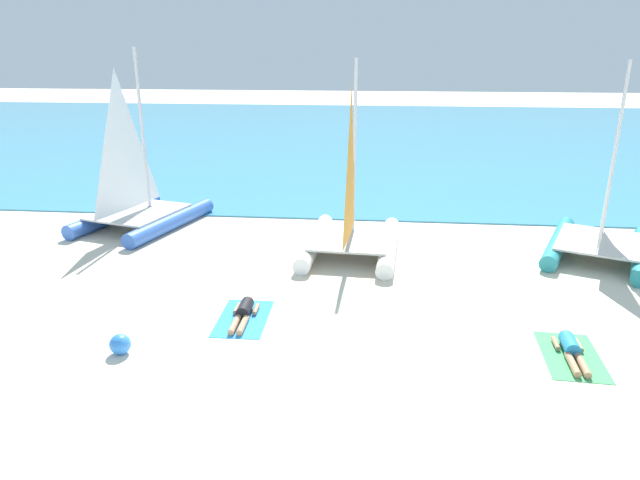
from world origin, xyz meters
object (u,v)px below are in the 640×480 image
sailboat_blue (139,202)px  towel_left (243,318)px  towel_right (571,356)px  sailboat_white (351,226)px  sunbather_right (571,349)px  sailboat_teal (601,231)px  beach_ball (120,344)px  sunbather_left (244,312)px

sailboat_blue → towel_left: bearing=-36.4°
towel_right → sailboat_white: bearing=130.1°
towel_right → sunbather_right: bearing=86.5°
sailboat_white → towel_right: bearing=-46.2°
sailboat_blue → sailboat_teal: 14.45m
sailboat_blue → towel_right: sailboat_blue is taller
towel_right → beach_ball: beach_ball is taller
sailboat_white → sailboat_teal: bearing=6.4°
sailboat_white → sunbather_right: (4.64, -5.44, -0.69)m
sailboat_white → towel_left: 5.11m
sailboat_blue → towel_left: sailboat_blue is taller
sailboat_white → beach_ball: 7.64m
sailboat_teal → sunbather_left: 10.53m
towel_left → sunbather_left: size_ratio=1.22×
sailboat_teal → sailboat_blue: bearing=-163.3°
sailboat_white → sunbather_left: (-2.20, -4.47, -0.69)m
towel_right → sunbather_right: size_ratio=1.21×
sunbather_right → beach_ball: beach_ball is taller
sailboat_white → sunbather_left: bearing=-112.5°
towel_right → beach_ball: (-8.92, -0.78, 0.20)m
sailboat_blue → beach_ball: (2.93, -8.19, -0.65)m
sailboat_teal → beach_ball: sailboat_teal is taller
sunbather_left → towel_right: (6.84, -1.04, -0.13)m
sunbather_left → beach_ball: (-2.08, -1.82, 0.08)m
towel_right → sunbather_right: 0.14m
sailboat_blue → sunbather_left: size_ratio=3.71×
sailboat_blue → sailboat_teal: bearing=9.4°
sailboat_teal → sunbather_right: sailboat_teal is taller
towel_left → sailboat_teal: bearing=27.5°
sailboat_blue → sailboat_white: bearing=0.9°
sunbather_left → beach_ball: 2.77m
towel_left → sunbather_left: 0.14m
sailboat_white → sunbather_left: 5.03m
sunbather_left → sunbather_right: bearing=-8.9°
towel_left → towel_right: bearing=-8.1°
sailboat_teal → sunbather_left: bearing=-129.9°
sunbather_left → sailboat_teal: bearing=26.4°
towel_left → sunbather_left: sunbather_left is taller
sunbather_left → towel_left: bearing=-90.0°
sunbather_left → towel_right: size_ratio=0.82×
sunbather_left → sailboat_white: bearing=62.9°
sailboat_teal → towel_right: sailboat_teal is taller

